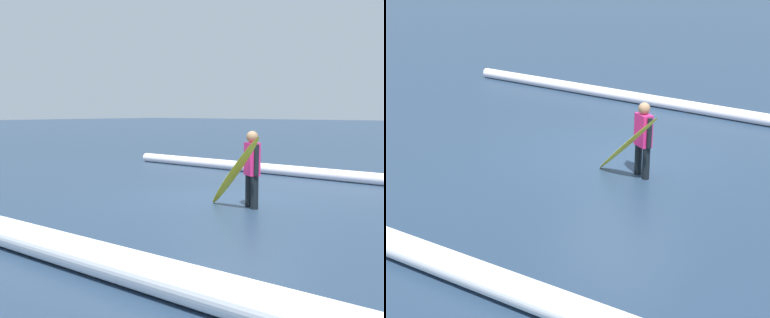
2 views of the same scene
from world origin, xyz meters
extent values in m
plane|color=#22354C|center=(0.00, 0.00, 0.00)|extent=(177.13, 177.13, 0.00)
cylinder|color=black|center=(-0.99, 0.82, 0.30)|extent=(0.14, 0.14, 0.61)
cylinder|color=black|center=(-0.75, 0.66, 0.30)|extent=(0.14, 0.14, 0.61)
cube|color=#D82672|center=(-0.87, 0.74, 0.91)|extent=(0.39, 0.36, 0.61)
sphere|color=#957150|center=(-0.87, 0.74, 1.32)|extent=(0.22, 0.22, 0.22)
cylinder|color=black|center=(-1.05, 0.86, 0.91)|extent=(0.09, 0.10, 0.56)
cylinder|color=black|center=(-0.69, 0.62, 0.91)|extent=(0.09, 0.16, 0.57)
ellipsoid|color=yellow|center=(-0.68, 1.02, 0.68)|extent=(1.46, 0.71, 1.38)
ellipsoid|color=red|center=(-0.68, 1.02, 0.68)|extent=(1.14, 0.48, 1.11)
cylinder|color=white|center=(-1.00, -3.80, 0.15)|extent=(16.28, 1.54, 0.30)
cylinder|color=white|center=(-0.55, 5.25, 0.19)|extent=(25.34, 0.83, 0.39)
camera|label=1|loc=(-6.40, 8.96, 1.80)|focal=50.11mm
camera|label=2|loc=(-5.03, 10.00, 4.13)|focal=54.01mm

